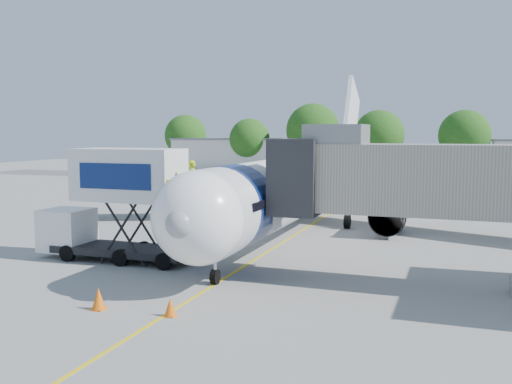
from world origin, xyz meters
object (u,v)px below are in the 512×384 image
(jet_bridge, at_px, (422,181))
(ground_tug, at_px, (69,347))
(aircraft, at_px, (302,185))
(catering_hiloader, at_px, (118,205))

(jet_bridge, distance_m, ground_tug, 14.79)
(aircraft, bearing_deg, catering_hiloader, -119.36)
(aircraft, relative_size, jet_bridge, 2.71)
(ground_tug, bearing_deg, catering_hiloader, 112.83)
(catering_hiloader, bearing_deg, aircraft, 60.64)
(jet_bridge, height_order, catering_hiloader, jet_bridge)
(aircraft, bearing_deg, ground_tug, -89.91)
(aircraft, height_order, catering_hiloader, aircraft)
(catering_hiloader, height_order, ground_tug, catering_hiloader)
(jet_bridge, distance_m, catering_hiloader, 14.34)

